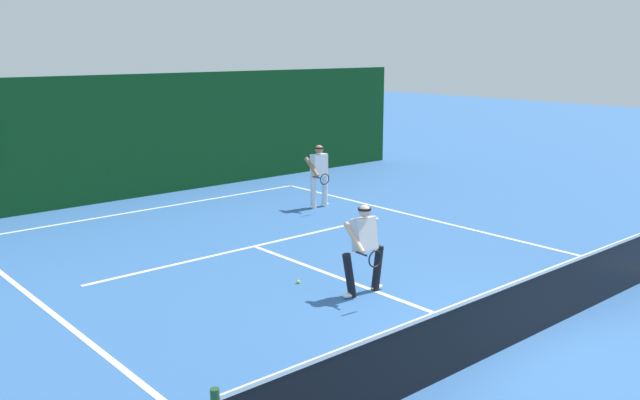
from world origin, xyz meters
TOP-DOWN VIEW (x-y plane):
  - ground_plane at (0.00, 0.00)m, footprint 80.00×80.00m
  - court_line_baseline_far at (0.00, 11.06)m, footprint 9.29×0.10m
  - court_line_service at (0.00, 6.47)m, footprint 7.58×0.10m
  - court_line_centre at (0.00, 3.20)m, footprint 0.10×6.40m
  - tennis_net at (0.00, 0.00)m, footprint 10.19×0.09m
  - player_near at (-0.25, 2.88)m, footprint 0.92×0.86m
  - player_far at (3.44, 8.32)m, footprint 0.80×0.89m
  - tennis_ball at (-0.76, 4.04)m, footprint 0.07×0.07m
  - back_fence_windscreen at (0.00, 12.65)m, footprint 20.58×0.12m

SIDE VIEW (x-z plane):
  - ground_plane at x=0.00m, z-range 0.00..0.00m
  - court_line_baseline_far at x=0.00m, z-range 0.00..0.01m
  - court_line_service at x=0.00m, z-range 0.00..0.01m
  - court_line_centre at x=0.00m, z-range 0.00..0.01m
  - tennis_ball at x=-0.76m, z-range 0.00..0.07m
  - tennis_net at x=0.00m, z-range -0.03..1.03m
  - player_near at x=-0.25m, z-range 0.07..1.66m
  - player_far at x=3.44m, z-range 0.09..1.76m
  - back_fence_windscreen at x=0.00m, z-range 0.00..3.45m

